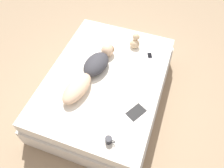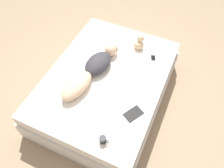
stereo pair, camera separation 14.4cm
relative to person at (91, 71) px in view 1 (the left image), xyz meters
The scene contains 7 objects.
ground_plane 0.67m from the person, 14.70° to the left, with size 12.00×12.00×0.00m, color #9E8466.
bed 0.42m from the person, 14.70° to the left, with size 1.62×2.18×0.55m.
person is the anchor object (origin of this frame).
open_magazine 0.72m from the person, 24.82° to the right, with size 0.57×0.52×0.01m.
coffee_mug 1.00m from the person, 55.51° to the right, with size 0.11×0.08×0.09m.
cell_phone 0.93m from the person, 43.12° to the left, with size 0.12×0.15×0.01m.
plush_toy 0.86m from the person, 61.64° to the left, with size 0.15×0.17×0.21m.
Camera 1 is at (0.72, -1.74, 2.92)m, focal length 35.00 mm.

